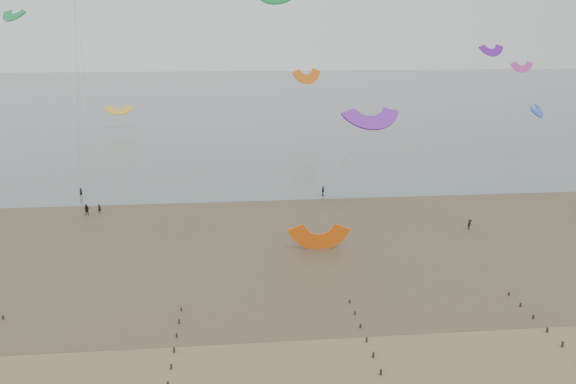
% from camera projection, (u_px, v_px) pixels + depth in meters
% --- Properties ---
extents(ground, '(500.00, 500.00, 0.00)m').
position_uv_depth(ground, '(332.00, 370.00, 48.88)').
color(ground, brown).
rests_on(ground, ground).
extents(sea_and_shore, '(500.00, 665.00, 0.03)m').
position_uv_depth(sea_and_shore, '(264.00, 233.00, 81.34)').
color(sea_and_shore, '#475654').
rests_on(sea_and_shore, ground).
extents(kitesurfer_lead, '(0.62, 0.46, 1.54)m').
position_uv_depth(kitesurfer_lead, '(99.00, 208.00, 89.94)').
color(kitesurfer_lead, black).
rests_on(kitesurfer_lead, ground).
extents(kitesurfers, '(114.37, 30.16, 1.87)m').
position_uv_depth(kitesurfers, '(457.00, 191.00, 99.22)').
color(kitesurfers, black).
rests_on(kitesurfers, ground).
extents(grounded_kite, '(7.16, 5.72, 3.79)m').
position_uv_depth(grounded_kite, '(319.00, 249.00, 75.56)').
color(grounded_kite, '#E9580E').
rests_on(grounded_kite, ground).
extents(kites_airborne, '(251.59, 102.59, 42.77)m').
position_uv_depth(kites_airborne, '(215.00, 62.00, 123.83)').
color(kites_airborne, orange).
rests_on(kites_airborne, ground).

